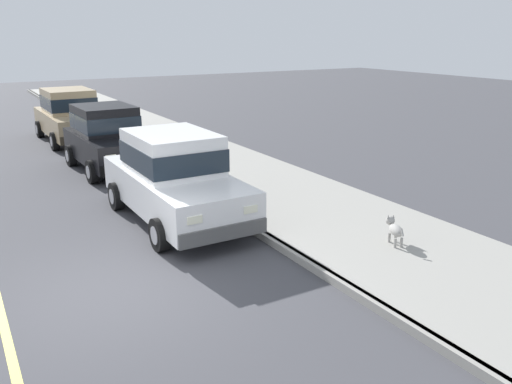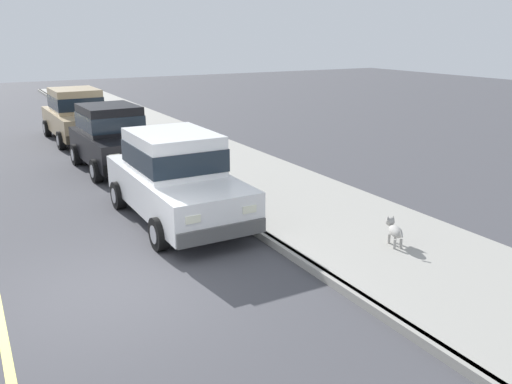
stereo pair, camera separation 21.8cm
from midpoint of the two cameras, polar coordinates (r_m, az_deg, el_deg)
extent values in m
plane|color=#424247|center=(8.70, -14.64, -10.49)|extent=(80.00, 80.00, 0.00)
cube|color=gray|center=(9.83, 3.70, -6.21)|extent=(0.16, 64.00, 0.14)
cube|color=#99968E|center=(10.85, 11.75, -4.27)|extent=(3.60, 64.00, 0.14)
cube|color=#E0D64C|center=(8.53, -25.30, -12.24)|extent=(0.12, 57.60, 0.01)
cube|color=white|center=(11.41, -8.07, 0.33)|extent=(1.81, 4.51, 0.76)
cube|color=white|center=(11.30, -8.42, 4.35)|extent=(1.59, 2.10, 0.84)
cube|color=#19232D|center=(11.31, -8.41, 4.04)|extent=(1.63, 2.14, 0.46)
cube|color=#505050|center=(9.57, -3.14, -4.33)|extent=(1.76, 0.20, 0.28)
cube|color=#505050|center=(13.48, -11.47, 1.68)|extent=(1.76, 0.20, 0.28)
cylinder|color=black|center=(10.68, -0.72, -2.81)|extent=(0.22, 0.64, 0.64)
cylinder|color=#9E9EA3|center=(10.68, -0.72, -2.81)|extent=(0.24, 0.35, 0.35)
cylinder|color=black|center=(10.00, -9.83, -4.48)|extent=(0.22, 0.64, 0.64)
cylinder|color=#9E9EA3|center=(10.00, -9.83, -4.48)|extent=(0.24, 0.35, 0.35)
cylinder|color=black|center=(13.08, -6.59, 0.81)|extent=(0.22, 0.64, 0.64)
cylinder|color=#9E9EA3|center=(13.08, -6.59, 0.81)|extent=(0.24, 0.35, 0.35)
cylinder|color=black|center=(12.53, -14.18, -0.33)|extent=(0.22, 0.64, 0.64)
cylinder|color=#9E9EA3|center=(12.53, -14.18, -0.33)|extent=(0.24, 0.35, 0.35)
cube|color=#EAEACC|center=(9.67, -0.13, -1.85)|extent=(0.28, 0.08, 0.14)
cube|color=#EAEACC|center=(9.21, -6.21, -2.93)|extent=(0.28, 0.08, 0.14)
cube|color=black|center=(16.11, -14.75, 4.82)|extent=(1.85, 3.76, 0.76)
cube|color=black|center=(16.21, -15.22, 7.66)|extent=(1.58, 1.95, 0.80)
cube|color=#19232D|center=(16.22, -15.20, 7.45)|extent=(1.61, 1.99, 0.44)
cube|color=black|center=(14.49, -12.61, 2.67)|extent=(1.69, 0.26, 0.28)
cube|color=black|center=(17.86, -16.39, 5.05)|extent=(1.69, 0.26, 0.28)
cylinder|color=black|center=(15.40, -10.34, 3.10)|extent=(0.24, 0.65, 0.64)
cylinder|color=#9E9EA3|center=(15.40, -10.34, 3.10)|extent=(0.25, 0.36, 0.35)
cylinder|color=black|center=(14.90, -16.52, 2.21)|extent=(0.24, 0.65, 0.64)
cylinder|color=#9E9EA3|center=(14.90, -16.52, 2.21)|extent=(0.25, 0.36, 0.35)
cylinder|color=black|center=(17.51, -13.07, 4.60)|extent=(0.24, 0.65, 0.64)
cylinder|color=#9E9EA3|center=(17.51, -13.07, 4.60)|extent=(0.25, 0.36, 0.35)
cylinder|color=black|center=(17.08, -18.55, 3.85)|extent=(0.24, 0.65, 0.64)
cylinder|color=#9E9EA3|center=(17.08, -18.55, 3.85)|extent=(0.25, 0.36, 0.35)
cube|color=#EAEACC|center=(14.55, -10.67, 4.28)|extent=(0.28, 0.09, 0.14)
cube|color=#EAEACC|center=(14.23, -14.69, 3.73)|extent=(0.28, 0.09, 0.14)
cube|color=tan|center=(20.99, -18.46, 7.22)|extent=(1.88, 4.53, 0.76)
cube|color=tan|center=(20.98, -18.72, 9.41)|extent=(1.62, 2.13, 0.84)
cube|color=#19232D|center=(20.99, -18.70, 9.24)|extent=(1.66, 2.17, 0.46)
cube|color=#3E3527|center=(18.91, -16.94, 5.63)|extent=(1.77, 0.23, 0.28)
cube|color=#3E3527|center=(23.16, -19.58, 7.35)|extent=(1.77, 0.23, 0.28)
cylinder|color=black|center=(19.92, -14.95, 5.93)|extent=(0.23, 0.64, 0.64)
cylinder|color=#9E9EA3|center=(19.92, -14.95, 5.93)|extent=(0.25, 0.36, 0.35)
cylinder|color=black|center=(19.54, -20.04, 5.27)|extent=(0.23, 0.64, 0.64)
cylinder|color=#9E9EA3|center=(19.54, -20.04, 5.27)|extent=(0.25, 0.36, 0.35)
cylinder|color=black|center=(22.59, -16.90, 7.02)|extent=(0.23, 0.64, 0.64)
cylinder|color=#9E9EA3|center=(22.59, -16.90, 7.02)|extent=(0.25, 0.36, 0.35)
cylinder|color=black|center=(22.25, -21.41, 6.44)|extent=(0.23, 0.64, 0.64)
cylinder|color=#9E9EA3|center=(22.25, -21.41, 6.44)|extent=(0.25, 0.36, 0.35)
cube|color=#EAEACC|center=(18.95, -15.37, 6.88)|extent=(0.28, 0.09, 0.14)
cube|color=#EAEACC|center=(18.71, -18.68, 6.46)|extent=(0.28, 0.09, 0.14)
ellipsoid|color=#999691|center=(10.05, 15.48, -4.14)|extent=(0.35, 0.48, 0.20)
cylinder|color=#999691|center=(10.21, 14.80, -4.89)|extent=(0.05, 0.05, 0.18)
cylinder|color=#999691|center=(10.25, 15.42, -4.85)|extent=(0.05, 0.05, 0.18)
cylinder|color=#999691|center=(9.98, 15.38, -5.46)|extent=(0.05, 0.05, 0.18)
cylinder|color=#999691|center=(10.02, 16.01, -5.41)|extent=(0.05, 0.05, 0.18)
sphere|color=#999691|center=(10.27, 14.90, -3.11)|extent=(0.17, 0.17, 0.17)
ellipsoid|color=#54524F|center=(10.35, 14.71, -3.04)|extent=(0.11, 0.13, 0.06)
cone|color=#999691|center=(10.21, 14.70, -2.69)|extent=(0.06, 0.06, 0.07)
cone|color=#999691|center=(10.25, 15.22, -2.66)|extent=(0.06, 0.06, 0.07)
cylinder|color=#999691|center=(9.80, 16.09, -4.35)|extent=(0.08, 0.12, 0.13)
camera|label=1|loc=(0.11, -89.41, 0.18)|focal=36.96mm
camera|label=2|loc=(0.11, 90.59, -0.18)|focal=36.96mm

